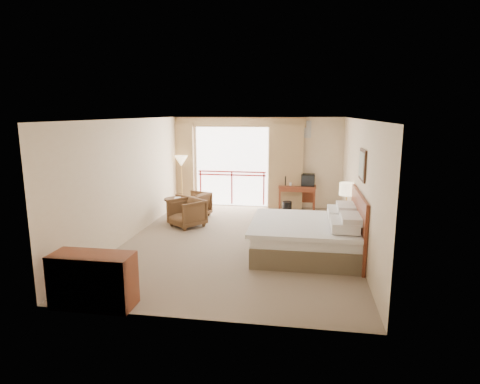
% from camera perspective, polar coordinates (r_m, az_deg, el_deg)
% --- Properties ---
extents(floor, '(7.00, 7.00, 0.00)m').
position_cam_1_polar(floor, '(9.04, -0.05, -7.01)').
color(floor, '#86725B').
rests_on(floor, ground).
extents(ceiling, '(7.00, 7.00, 0.00)m').
position_cam_1_polar(ceiling, '(8.59, -0.05, 10.35)').
color(ceiling, white).
rests_on(ceiling, wall_back).
extents(wall_back, '(5.00, 0.00, 5.00)m').
position_cam_1_polar(wall_back, '(12.15, 2.57, 4.24)').
color(wall_back, beige).
rests_on(wall_back, ground).
extents(wall_front, '(5.00, 0.00, 5.00)m').
position_cam_1_polar(wall_front, '(5.37, -5.98, -4.91)').
color(wall_front, beige).
rests_on(wall_front, ground).
extents(wall_left, '(0.00, 7.00, 7.00)m').
position_cam_1_polar(wall_left, '(9.43, -15.23, 1.80)').
color(wall_left, beige).
rests_on(wall_left, ground).
extents(wall_right, '(0.00, 7.00, 7.00)m').
position_cam_1_polar(wall_right, '(8.68, 16.47, 0.94)').
color(wall_right, beige).
rests_on(wall_right, ground).
extents(balcony_door, '(2.40, 0.00, 2.40)m').
position_cam_1_polar(balcony_door, '(12.26, -1.17, 3.61)').
color(balcony_door, white).
rests_on(balcony_door, wall_back).
extents(balcony_railing, '(2.09, 0.03, 1.02)m').
position_cam_1_polar(balcony_railing, '(12.30, -1.18, 1.80)').
color(balcony_railing, '#A8120E').
rests_on(balcony_railing, wall_back).
extents(curtain_left, '(1.00, 0.26, 2.50)m').
position_cam_1_polar(curtain_left, '(12.53, -8.74, 3.87)').
color(curtain_left, olive).
rests_on(curtain_left, wall_back).
extents(curtain_right, '(1.00, 0.26, 2.50)m').
position_cam_1_polar(curtain_right, '(11.94, 6.55, 3.57)').
color(curtain_right, olive).
rests_on(curtain_right, wall_back).
extents(valance, '(4.40, 0.22, 0.28)m').
position_cam_1_polar(valance, '(12.05, -1.28, 9.92)').
color(valance, olive).
rests_on(valance, wall_back).
extents(hvac_vent, '(0.50, 0.04, 0.50)m').
position_cam_1_polar(hvac_vent, '(11.96, 8.87, 8.82)').
color(hvac_vent, silver).
rests_on(hvac_vent, wall_back).
extents(bed, '(2.13, 2.06, 0.97)m').
position_cam_1_polar(bed, '(8.26, 9.65, -6.24)').
color(bed, brown).
rests_on(bed, floor).
extents(headboard, '(0.06, 2.10, 1.30)m').
position_cam_1_polar(headboard, '(8.25, 16.44, -4.58)').
color(headboard, maroon).
rests_on(headboard, wall_right).
extents(framed_art, '(0.04, 0.72, 0.60)m').
position_cam_1_polar(framed_art, '(8.02, 17.00, 3.70)').
color(framed_art, black).
rests_on(framed_art, wall_right).
extents(nightstand, '(0.48, 0.56, 0.63)m').
position_cam_1_polar(nightstand, '(9.60, 14.75, -4.35)').
color(nightstand, maroon).
rests_on(nightstand, floor).
extents(table_lamp, '(0.35, 0.35, 0.61)m').
position_cam_1_polar(table_lamp, '(9.47, 14.96, 0.33)').
color(table_lamp, tan).
rests_on(table_lamp, nightstand).
extents(phone, '(0.17, 0.13, 0.07)m').
position_cam_1_polar(phone, '(9.36, 14.64, -2.52)').
color(phone, black).
rests_on(phone, nightstand).
extents(desk, '(1.09, 0.53, 0.71)m').
position_cam_1_polar(desk, '(12.03, 8.14, 0.22)').
color(desk, maroon).
rests_on(desk, floor).
extents(tv, '(0.39, 0.31, 0.35)m').
position_cam_1_polar(tv, '(11.92, 9.62, 1.69)').
color(tv, black).
rests_on(tv, desk).
extents(coffee_maker, '(0.13, 0.13, 0.29)m').
position_cam_1_polar(coffee_maker, '(11.94, 6.50, 1.63)').
color(coffee_maker, black).
rests_on(coffee_maker, desk).
extents(cup, '(0.09, 0.09, 0.10)m').
position_cam_1_polar(cup, '(11.90, 7.20, 1.13)').
color(cup, white).
rests_on(cup, desk).
extents(wastebasket, '(0.32, 0.32, 0.33)m').
position_cam_1_polar(wastebasket, '(11.54, 6.71, -2.18)').
color(wastebasket, black).
rests_on(wastebasket, floor).
extents(armchair_far, '(0.96, 0.95, 0.68)m').
position_cam_1_polar(armchair_far, '(11.19, -6.52, -3.48)').
color(armchair_far, '#4D331F').
rests_on(armchair_far, floor).
extents(armchair_near, '(1.07, 1.07, 0.70)m').
position_cam_1_polar(armchair_near, '(10.28, -7.51, -4.85)').
color(armchair_near, '#4D331F').
rests_on(armchair_near, floor).
extents(side_table, '(0.55, 0.55, 0.60)m').
position_cam_1_polar(side_table, '(10.74, -9.26, -1.91)').
color(side_table, black).
rests_on(side_table, floor).
extents(book, '(0.19, 0.23, 0.02)m').
position_cam_1_polar(book, '(10.70, -9.29, -0.90)').
color(book, white).
rests_on(book, side_table).
extents(floor_lamp, '(0.40, 0.40, 1.56)m').
position_cam_1_polar(floor_lamp, '(12.21, -8.36, 4.11)').
color(floor_lamp, tan).
rests_on(floor_lamp, floor).
extents(dresser, '(1.21, 0.52, 0.81)m').
position_cam_1_polar(dresser, '(6.44, -20.19, -11.69)').
color(dresser, maroon).
rests_on(dresser, floor).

